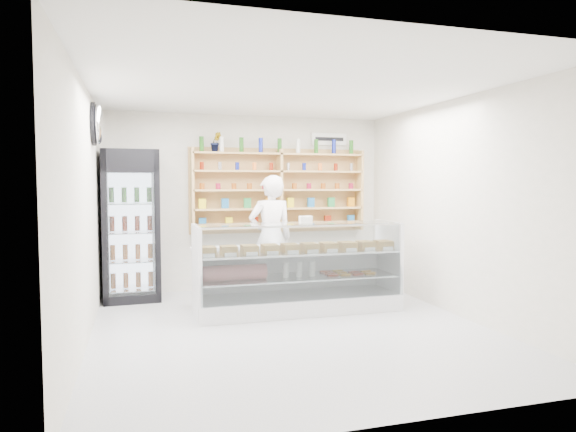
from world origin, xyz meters
name	(u,v)px	position (x,y,z in m)	size (l,w,h in m)	color
room	(291,210)	(0.00, 0.00, 1.40)	(5.00, 5.00, 5.00)	#B5B6BA
display_counter	(298,286)	(0.32, 0.79, 0.33)	(2.72, 0.81, 1.18)	white
shop_worker	(271,237)	(0.16, 1.59, 0.91)	(0.67, 0.44, 1.83)	silver
drinks_cooler	(131,225)	(-1.81, 2.13, 1.10)	(0.81, 0.79, 2.19)	black
wall_shelving	(280,190)	(0.50, 2.34, 1.59)	(2.84, 0.28, 1.33)	tan
potted_plant	(216,142)	(-0.53, 2.34, 2.35)	(0.17, 0.14, 0.31)	#1E6626
security_mirror	(98,124)	(-2.17, 1.20, 2.45)	(0.15, 0.50, 0.50)	silver
wall_sign	(329,139)	(1.40, 2.47, 2.45)	(0.62, 0.03, 0.20)	white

